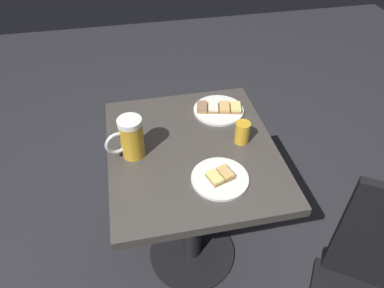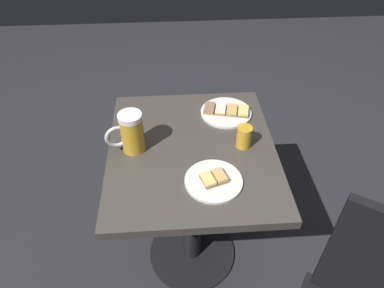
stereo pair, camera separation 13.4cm
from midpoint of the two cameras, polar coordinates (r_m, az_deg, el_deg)
name	(u,v)px [view 1 (the left image)]	position (r m, az deg, el deg)	size (l,w,h in m)	color
ground_plane	(192,252)	(1.93, -2.07, -17.25)	(6.00, 6.00, 0.00)	#28282D
cafe_table	(192,180)	(1.48, -2.60, -5.91)	(0.64, 0.73, 0.74)	black
plate_near	(219,109)	(1.53, 1.86, 5.59)	(0.22, 0.22, 0.03)	white
plate_far	(220,178)	(1.23, 1.45, -5.66)	(0.20, 0.20, 0.03)	white
beer_mug	(130,138)	(1.30, -12.88, 0.83)	(0.14, 0.09, 0.16)	gold
beer_glass_small	(242,132)	(1.35, 5.40, 1.75)	(0.06, 0.06, 0.09)	gold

